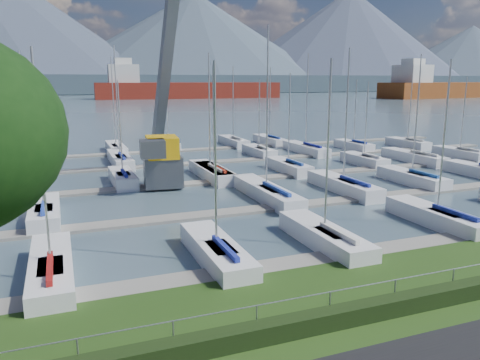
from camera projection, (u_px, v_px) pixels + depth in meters
name	position (u px, v px, depth m)	size (l,w,h in m)	color
path	(404.00, 358.00, 15.36)	(160.00, 2.00, 0.04)	black
water	(77.00, 97.00, 255.33)	(800.00, 540.00, 0.20)	#495E6B
hedge	(358.00, 313.00, 17.66)	(80.00, 0.70, 0.70)	black
fence	(353.00, 288.00, 17.84)	(0.04, 0.04, 80.00)	#979AA0
foothill	(72.00, 84.00, 317.83)	(900.00, 80.00, 12.00)	#3F505D
mountains	(75.00, 32.00, 379.91)	(1190.00, 360.00, 115.00)	#3C4958
docks	(184.00, 184.00, 41.85)	(90.00, 41.60, 0.25)	gray
crane	(163.00, 122.00, 41.04)	(4.97, 13.33, 22.35)	#53555A
cargo_ship_mid	(181.00, 90.00, 234.56)	(92.45, 23.34, 21.50)	maroon
cargo_ship_east	(450.00, 90.00, 245.43)	(95.17, 28.19, 21.50)	brown
sailboat_fleet	(148.00, 120.00, 42.22)	(74.68, 49.91, 13.48)	maroon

